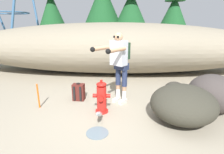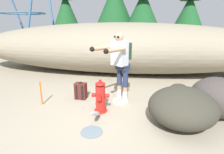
# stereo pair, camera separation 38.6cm
# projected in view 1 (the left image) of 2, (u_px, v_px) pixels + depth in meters

# --- Properties ---
(ground_plane) EXTENTS (56.00, 56.00, 0.04)m
(ground_plane) POSITION_uv_depth(u_px,v_px,m) (105.00, 120.00, 3.77)
(ground_plane) COLOR gray
(dirt_embankment) EXTENTS (12.68, 3.20, 2.00)m
(dirt_embankment) POSITION_uv_depth(u_px,v_px,m) (113.00, 48.00, 7.24)
(dirt_embankment) COLOR gray
(dirt_embankment) RESTS_ON ground_plane
(fire_hydrant) EXTENTS (0.40, 0.34, 0.77)m
(fire_hydrant) POSITION_uv_depth(u_px,v_px,m) (102.00, 98.00, 3.96)
(fire_hydrant) COLOR red
(fire_hydrant) RESTS_ON ground_plane
(hydrant_water_jet) EXTENTS (0.42, 0.91, 0.46)m
(hydrant_water_jet) POSITION_uv_depth(u_px,v_px,m) (99.00, 118.00, 3.47)
(hydrant_water_jet) COLOR silver
(hydrant_water_jet) RESTS_ON ground_plane
(utility_worker) EXTENTS (0.89, 1.01, 1.76)m
(utility_worker) POSITION_uv_depth(u_px,v_px,m) (119.00, 60.00, 4.21)
(utility_worker) COLOR beige
(utility_worker) RESTS_ON ground_plane
(spare_backpack) EXTENTS (0.31, 0.31, 0.47)m
(spare_backpack) POSITION_uv_depth(u_px,v_px,m) (79.00, 92.00, 4.65)
(spare_backpack) COLOR #511E19
(spare_backpack) RESTS_ON ground_plane
(boulder_large) EXTENTS (1.89, 1.93, 0.74)m
(boulder_large) POSITION_uv_depth(u_px,v_px,m) (183.00, 103.00, 3.64)
(boulder_large) COLOR #353329
(boulder_large) RESTS_ON ground_plane
(boulder_mid) EXTENTS (1.42, 1.42, 0.86)m
(boulder_mid) POSITION_uv_depth(u_px,v_px,m) (212.00, 93.00, 4.01)
(boulder_mid) COLOR #3F3836
(boulder_mid) RESTS_ON ground_plane
(boulder_small) EXTENTS (0.78, 0.85, 0.48)m
(boulder_small) POSITION_uv_depth(u_px,v_px,m) (212.00, 90.00, 4.75)
(boulder_small) COLOR #45362C
(boulder_small) RESTS_ON ground_plane
(boulder_outlier) EXTENTS (0.77, 0.76, 0.40)m
(boulder_outlier) POSITION_uv_depth(u_px,v_px,m) (174.00, 89.00, 4.93)
(boulder_outlier) COLOR #34312A
(boulder_outlier) RESTS_ON ground_plane
(pine_tree_far_left) EXTENTS (1.99, 1.99, 5.65)m
(pine_tree_far_left) POSITION_uv_depth(u_px,v_px,m) (51.00, 4.00, 11.99)
(pine_tree_far_left) COLOR #47331E
(pine_tree_far_left) RESTS_ON ground_plane
(pine_tree_center) EXTENTS (2.27, 2.27, 5.28)m
(pine_tree_center) POSITION_uv_depth(u_px,v_px,m) (131.00, 4.00, 10.05)
(pine_tree_center) COLOR #47331E
(pine_tree_center) RESTS_ON ground_plane
(pine_tree_right) EXTENTS (2.10, 2.10, 5.35)m
(pine_tree_right) POSITION_uv_depth(u_px,v_px,m) (174.00, 6.00, 12.14)
(pine_tree_right) COLOR #47331E
(pine_tree_right) RESTS_ON ground_plane
(survey_stake) EXTENTS (0.04, 0.04, 0.60)m
(survey_stake) POSITION_uv_depth(u_px,v_px,m) (38.00, 96.00, 4.19)
(survey_stake) COLOR #E55914
(survey_stake) RESTS_ON ground_plane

